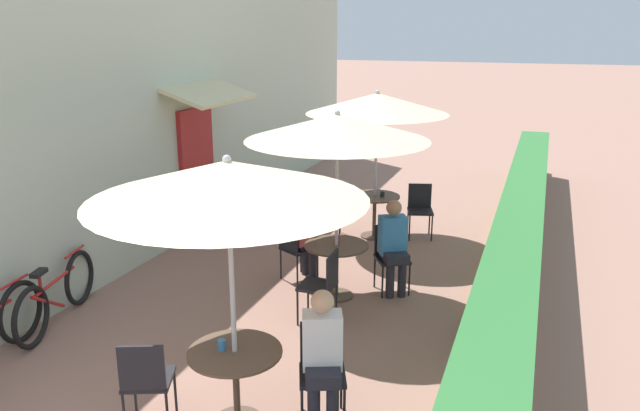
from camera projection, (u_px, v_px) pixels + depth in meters
cafe_facade_wall at (203, 104)px, 10.55m from camera, size 0.98×13.38×4.20m
planter_hedge at (521, 224)px, 9.27m from camera, size 0.60×12.38×1.01m
patio_table_near at (236, 370)px, 5.36m from camera, size 0.82×0.82×0.71m
patio_umbrella_near at (228, 181)px, 4.89m from camera, size 2.25×2.25×2.41m
cafe_chair_near_left at (146, 377)px, 5.26m from camera, size 0.52×0.52×0.87m
cafe_chair_near_right at (322, 364)px, 5.46m from camera, size 0.52×0.52×0.87m
seated_patron_near_right at (323, 353)px, 5.31m from camera, size 0.45×0.49×1.25m
coffee_cup_near at (222, 345)px, 5.32m from camera, size 0.07×0.07×0.09m
patio_table_mid at (336, 258)px, 7.94m from camera, size 0.82×0.82×0.71m
patio_umbrella_mid at (337, 127)px, 7.47m from camera, size 2.25×2.25×2.41m
cafe_chair_mid_left at (323, 281)px, 7.24m from camera, size 0.41×0.41×0.87m
cafe_chair_mid_right at (391, 253)px, 8.15m from camera, size 0.55×0.55×0.87m
seated_patron_mid_right at (394, 243)px, 8.00m from camera, size 0.48×0.51×1.25m
cafe_chair_mid_back at (295, 245)px, 8.43m from camera, size 0.54×0.54×0.87m
seated_patron_mid_back at (301, 231)px, 8.45m from camera, size 0.47×0.50×1.25m
coffee_cup_mid at (337, 238)px, 7.99m from camera, size 0.07×0.07×0.09m
patio_table_far at (375, 206)px, 10.22m from camera, size 0.82×0.82×0.71m
patio_umbrella_far at (377, 104)px, 9.75m from camera, size 2.25×2.25×2.41m
cafe_chair_far_left at (329, 207)px, 10.19m from camera, size 0.50×0.50×0.87m
cafe_chair_far_right at (420, 206)px, 10.25m from camera, size 0.50×0.50×0.87m
coffee_cup_far at (382, 194)px, 10.08m from camera, size 0.07×0.07×0.09m
bicycle_second at (57, 295)px, 7.24m from camera, size 0.50×1.76×0.78m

